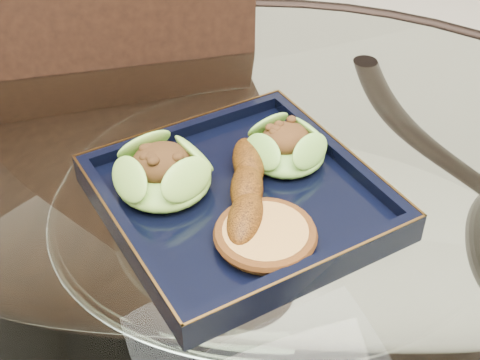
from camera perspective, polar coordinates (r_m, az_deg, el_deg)
name	(u,v)px	position (r m, az deg, el deg)	size (l,w,h in m)	color
dining_table	(265,335)	(0.81, 2.12, -13.09)	(1.13, 1.13, 0.77)	white
dining_chair	(131,215)	(1.00, -9.29, -2.98)	(0.51, 0.51, 1.03)	#321B10
navy_plate	(240,202)	(0.71, 0.00, -1.86)	(0.27, 0.27, 0.02)	black
lettuce_wrap_left	(163,175)	(0.71, -6.57, 0.44)	(0.10, 0.10, 0.04)	#66B033
lettuce_wrap_right	(286,149)	(0.74, 3.96, 2.68)	(0.09, 0.09, 0.03)	#54942B
roasted_plantain	(247,189)	(0.69, 0.59, -0.74)	(0.16, 0.03, 0.03)	#6B380B
crumb_patty	(265,236)	(0.65, 2.17, -4.79)	(0.09, 0.09, 0.02)	#C28440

